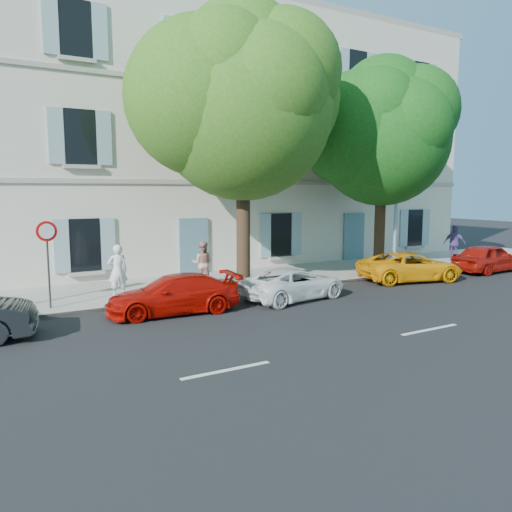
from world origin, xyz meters
TOP-DOWN VIEW (x-y plane):
  - ground at (0.00, 0.00)m, footprint 90.00×90.00m
  - sidewalk at (0.00, 4.45)m, footprint 36.00×4.50m
  - kerb at (0.00, 2.28)m, footprint 36.00×0.16m
  - building at (0.00, 10.20)m, footprint 28.00×7.00m
  - car_red_coupe at (-5.21, 1.08)m, footprint 4.10×1.96m
  - car_white_coupe at (-1.01, 0.88)m, footprint 4.05×2.33m
  - car_yellow_supercar at (5.02, 1.36)m, footprint 4.57×2.90m
  - car_red_hatchback at (9.74, 1.17)m, footprint 3.82×1.64m
  - tree_left at (-1.88, 2.83)m, footprint 6.26×6.26m
  - tree_right at (5.40, 3.57)m, footprint 5.76×5.76m
  - road_sign at (-8.40, 2.92)m, footprint 0.60×0.12m
  - street_lamp at (5.82, 2.90)m, footprint 0.26×1.56m
  - pedestrian_a at (-6.21, 3.53)m, footprint 0.66×0.46m
  - pedestrian_b at (-2.93, 4.08)m, footprint 1.00×0.94m
  - pedestrian_c at (10.48, 3.58)m, footprint 0.80×1.13m

SIDE VIEW (x-z plane):
  - ground at x=0.00m, z-range 0.00..0.00m
  - sidewalk at x=0.00m, z-range 0.00..0.15m
  - kerb at x=0.00m, z-range 0.00..0.16m
  - car_white_coupe at x=-1.01m, z-range 0.00..1.06m
  - car_red_coupe at x=-5.21m, z-range 0.00..1.15m
  - car_yellow_supercar at x=5.02m, z-range 0.00..1.18m
  - car_red_hatchback at x=9.74m, z-range 0.00..1.28m
  - pedestrian_b at x=-2.93m, z-range 0.15..1.77m
  - pedestrian_a at x=-6.21m, z-range 0.15..1.89m
  - pedestrian_c at x=10.48m, z-range 0.15..1.93m
  - road_sign at x=-8.40m, z-range 0.73..3.34m
  - street_lamp at x=5.82m, z-range 0.64..7.95m
  - tree_right at x=5.40m, z-range 1.40..10.27m
  - building at x=0.00m, z-range 0.00..12.00m
  - tree_left at x=-1.88m, z-range 1.54..11.25m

